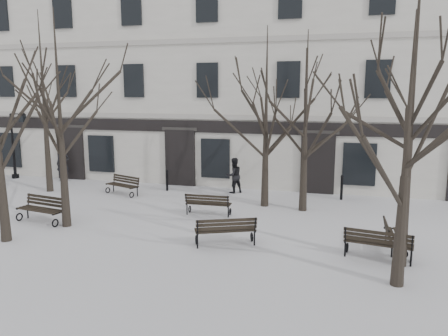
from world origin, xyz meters
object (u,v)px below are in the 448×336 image
at_px(tree_1, 58,93).
at_px(bench_0, 42,208).
at_px(bench_1, 226,230).
at_px(bench_4, 208,203).
at_px(tree_3, 409,120).
at_px(lamp_post, 16,140).
at_px(bench_3, 123,184).
at_px(bench_5, 393,235).
at_px(bench_2, 378,243).
at_px(tree_2, 414,69).

bearing_deg(tree_1, bench_0, 170.87).
bearing_deg(bench_1, bench_4, -87.79).
relative_size(tree_3, lamp_post, 1.77).
distance_m(bench_3, bench_4, 5.51).
distance_m(bench_0, lamp_post, 9.80).
bearing_deg(bench_5, bench_3, 68.34).
xyz_separation_m(tree_1, bench_4, (4.58, 2.68, -4.30)).
relative_size(tree_1, bench_2, 3.85).
xyz_separation_m(tree_3, bench_4, (-6.50, 4.81, -3.70)).
bearing_deg(tree_2, bench_1, 177.18).
relative_size(bench_5, lamp_post, 0.44).
bearing_deg(bench_2, bench_3, -16.72).
relative_size(bench_0, bench_5, 1.21).
relative_size(tree_2, lamp_post, 2.29).
xyz_separation_m(bench_0, bench_1, (7.32, -0.67, -0.00)).
bearing_deg(bench_2, bench_5, -105.22).
height_order(bench_0, bench_1, bench_0).
xyz_separation_m(bench_1, bench_3, (-6.53, 5.53, -0.04)).
relative_size(bench_2, lamp_post, 0.52).
relative_size(tree_2, bench_2, 4.37).
height_order(tree_3, bench_5, tree_3).
bearing_deg(lamp_post, bench_2, -21.99).
height_order(bench_0, lamp_post, lamp_post).
bearing_deg(bench_5, bench_4, 72.00).
bearing_deg(tree_3, bench_5, 86.61).
distance_m(tree_2, bench_3, 13.97).
distance_m(tree_3, bench_5, 4.64).
height_order(bench_1, bench_2, bench_1).
bearing_deg(tree_2, bench_3, 153.73).
height_order(tree_2, bench_4, tree_2).
height_order(tree_1, bench_1, tree_1).
relative_size(tree_1, lamp_post, 2.02).
xyz_separation_m(bench_0, bench_3, (0.79, 4.86, -0.05)).
height_order(tree_1, tree_3, tree_1).
bearing_deg(lamp_post, bench_3, -14.89).
relative_size(tree_1, bench_3, 4.12).
distance_m(bench_0, bench_3, 4.92).
bearing_deg(bench_3, bench_0, -78.61).
distance_m(tree_1, bench_4, 6.83).
xyz_separation_m(bench_1, bench_5, (5.11, 1.11, -0.07)).
relative_size(bench_1, lamp_post, 0.53).
bearing_deg(bench_3, tree_1, -64.98).
bearing_deg(bench_4, bench_3, -27.28).
height_order(tree_3, bench_1, tree_3).
height_order(bench_2, bench_3, bench_2).
distance_m(tree_2, bench_4, 9.03).
height_order(bench_2, lamp_post, lamp_post).
bearing_deg(bench_1, bench_3, -64.25).
bearing_deg(bench_2, tree_1, 7.15).
xyz_separation_m(tree_1, tree_3, (11.08, -2.12, -0.60)).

